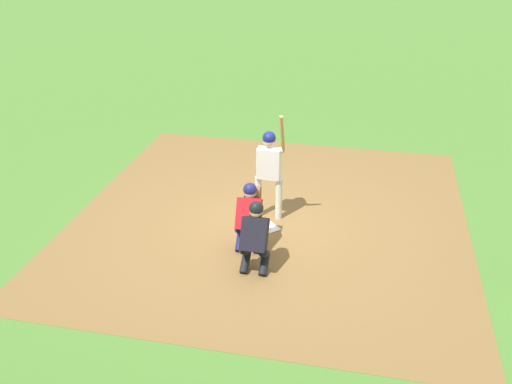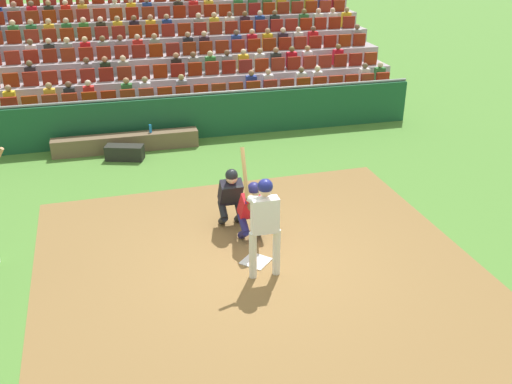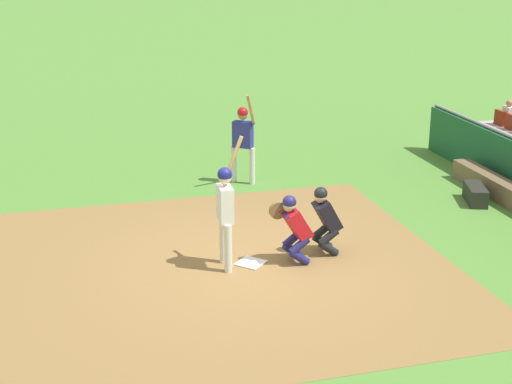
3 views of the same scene
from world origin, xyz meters
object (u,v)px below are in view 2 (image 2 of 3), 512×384
(water_bottle_on_bench, at_px, (150,129))
(equipment_duffel_bag, at_px, (125,153))
(home_plate_marker, at_px, (256,261))
(catcher_crouching, at_px, (252,207))
(batter_at_plate, at_px, (264,217))
(home_plate_umpire, at_px, (231,194))
(dugout_bench, at_px, (126,143))

(water_bottle_on_bench, relative_size, equipment_duffel_bag, 0.22)
(home_plate_marker, relative_size, equipment_duffel_bag, 0.47)
(catcher_crouching, height_order, equipment_duffel_bag, catcher_crouching)
(catcher_crouching, xyz_separation_m, equipment_duffel_bag, (2.08, -4.72, -0.52))
(water_bottle_on_bench, xyz_separation_m, equipment_duffel_bag, (0.72, 0.62, -0.36))
(water_bottle_on_bench, bearing_deg, batter_at_plate, 101.10)
(home_plate_marker, height_order, home_plate_umpire, home_plate_umpire)
(equipment_duffel_bag, bearing_deg, home_plate_marker, 127.78)
(catcher_crouching, relative_size, equipment_duffel_bag, 1.35)
(home_plate_marker, xyz_separation_m, batter_at_plate, (-0.03, 0.44, 1.10))
(catcher_crouching, xyz_separation_m, home_plate_umpire, (0.25, -0.66, -0.01))
(catcher_crouching, xyz_separation_m, water_bottle_on_bench, (1.36, -5.34, -0.16))
(batter_at_plate, height_order, water_bottle_on_bench, batter_at_plate)
(water_bottle_on_bench, bearing_deg, dugout_bench, 0.29)
(home_plate_umpire, relative_size, equipment_duffel_bag, 1.36)
(dugout_bench, relative_size, equipment_duffel_bag, 3.98)
(batter_at_plate, bearing_deg, home_plate_marker, -86.49)
(home_plate_umpire, distance_m, equipment_duffel_bag, 4.48)
(home_plate_umpire, height_order, equipment_duffel_bag, home_plate_umpire)
(batter_at_plate, distance_m, home_plate_umpire, 1.88)
(batter_at_plate, relative_size, equipment_duffel_bag, 2.39)
(dugout_bench, relative_size, water_bottle_on_bench, 17.82)
(batter_at_plate, bearing_deg, equipment_duffel_bag, -71.27)
(equipment_duffel_bag, bearing_deg, water_bottle_on_bench, -121.34)
(catcher_crouching, bearing_deg, water_bottle_on_bench, -75.66)
(home_plate_marker, distance_m, dugout_bench, 6.35)
(water_bottle_on_bench, distance_m, equipment_duffel_bag, 1.01)
(home_plate_marker, relative_size, home_plate_umpire, 0.35)
(water_bottle_on_bench, bearing_deg, catcher_crouching, 104.34)
(home_plate_marker, bearing_deg, equipment_duffel_bag, -70.13)
(home_plate_marker, height_order, catcher_crouching, catcher_crouching)
(home_plate_marker, relative_size, catcher_crouching, 0.35)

